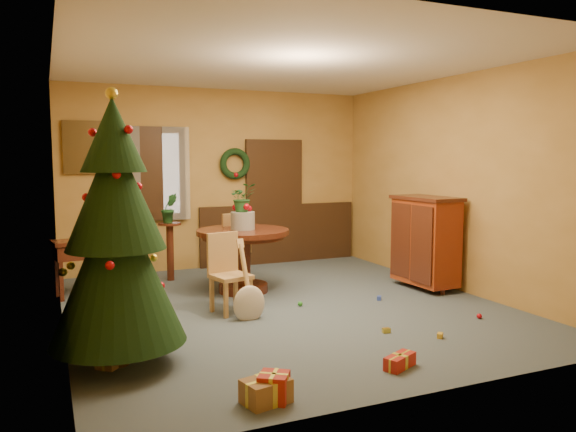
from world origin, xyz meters
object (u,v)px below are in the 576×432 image
dining_table (243,248)px  chair_near (227,270)px  writing_desk (87,253)px  christmas_tree (116,237)px  sideboard (425,239)px

dining_table → chair_near: (-0.48, -0.84, -0.10)m
chair_near → writing_desk: 2.06m
christmas_tree → sideboard: christmas_tree is taller
dining_table → chair_near: 0.97m
chair_near → sideboard: sideboard is taller
chair_near → christmas_tree: (-1.38, -1.28, 0.64)m
christmas_tree → writing_desk: size_ratio=2.69×
writing_desk → sideboard: size_ratio=0.70×
writing_desk → christmas_tree: bearing=-88.5°
writing_desk → sideboard: 4.53m
christmas_tree → dining_table: bearing=48.7°
christmas_tree → sideboard: (4.23, 1.32, -0.45)m
dining_table → writing_desk: (-1.93, 0.62, -0.03)m
dining_table → sideboard: size_ratio=0.97×
dining_table → sideboard: 2.50m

